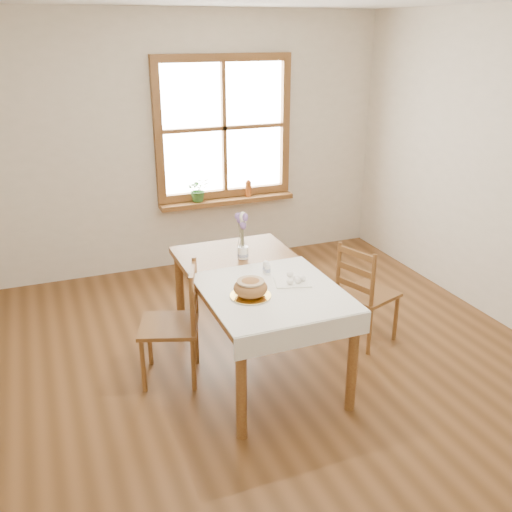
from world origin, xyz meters
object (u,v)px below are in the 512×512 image
Objects in this scene: bread_plate at (251,296)px; chair_right at (368,292)px; flower_vase at (243,253)px; chair_left at (169,324)px; dining_table at (256,286)px.

chair_right is at bearing 17.93° from bread_plate.
bread_plate is at bearing -106.29° from flower_vase.
flower_vase is (-0.97, 0.29, 0.37)m from chair_right.
flower_vase is at bearing 129.50° from chair_left.
bread_plate is at bearing -117.07° from dining_table.
dining_table is at bearing 62.93° from bread_plate.
dining_table is 1.02m from chair_right.
chair_left is 0.71m from bread_plate.
chair_right is 3.24× the size of bread_plate.
chair_left is at bearing 68.94° from chair_right.
dining_table is at bearing -93.79° from flower_vase.
chair_right is at bearing 107.60° from chair_left.
chair_left is 1.03× the size of chair_right.
chair_left reaches higher than flower_vase.
bread_plate is (-0.17, -0.34, 0.10)m from dining_table.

